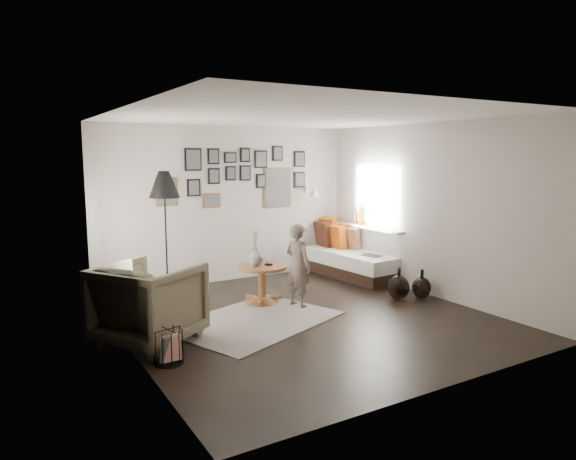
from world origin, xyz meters
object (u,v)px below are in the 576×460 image
vase (256,255)px  demijohn_large (398,287)px  demijohn_small (422,288)px  armchair (149,303)px  daybed (348,258)px  magazine_basket (168,347)px  pedestal_table (262,286)px  child (298,266)px  floor_lamp (164,189)px

vase → demijohn_large: size_ratio=1.04×
demijohn_small → armchair: bearing=176.6°
daybed → demijohn_large: daybed is taller
armchair → magazine_basket: (0.00, -0.68, -0.28)m
vase → demijohn_small: (2.25, -1.01, -0.54)m
pedestal_table → vase: vase is taller
demijohn_small → child: size_ratio=0.37×
floor_lamp → demijohn_small: size_ratio=4.32×
pedestal_table → demijohn_small: 2.38m
armchair → demijohn_large: (3.65, -0.12, -0.28)m
daybed → pedestal_table: bearing=-164.3°
magazine_basket → demijohn_small: (4.00, 0.44, -0.01)m
pedestal_table → floor_lamp: 1.96m
demijohn_small → floor_lamp: bearing=151.6°
armchair → demijohn_small: bearing=-126.8°
vase → demijohn_large: (1.90, -0.89, -0.52)m
armchair → child: 2.23m
child → vase: bearing=31.0°
daybed → magazine_basket: 4.58m
pedestal_table → vase: 0.46m
magazine_basket → child: size_ratio=0.31×
pedestal_table → demijohn_small: pedestal_table is taller
armchair → magazine_basket: 0.74m
floor_lamp → magazine_basket: 2.75m
daybed → child: bearing=-151.0°
demijohn_small → pedestal_table: bearing=155.5°
vase → magazine_basket: vase is taller
magazine_basket → demijohn_small: demijohn_small is taller
armchair → child: size_ratio=0.86×
magazine_basket → demijohn_large: demijohn_large is taller
armchair → magazine_basket: bearing=146.8°
daybed → demijohn_small: daybed is taller
vase → demijohn_small: vase is taller
demijohn_large → child: child is taller
armchair → magazine_basket: size_ratio=2.82×
daybed → armchair: daybed is taller
pedestal_table → demijohn_small: bearing=-24.5°
pedestal_table → magazine_basket: pedestal_table is taller
demijohn_small → magazine_basket: bearing=-173.7°
daybed → floor_lamp: size_ratio=1.10×
daybed → armchair: size_ratio=2.06×
daybed → armchair: bearing=-163.5°
magazine_basket → child: (2.19, 1.03, 0.41)m
armchair → demijohn_small: (4.00, -0.24, -0.30)m
pedestal_table → child: 0.63m
daybed → floor_lamp: 3.56m
armchair → floor_lamp: floor_lamp is taller
child → demijohn_large: bearing=-123.6°
demijohn_large → demijohn_small: (0.35, -0.12, -0.02)m
floor_lamp → demijohn_small: floor_lamp is taller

